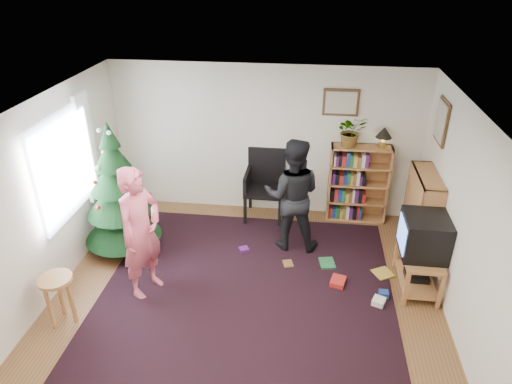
# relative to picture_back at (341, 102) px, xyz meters

# --- Properties ---
(floor) EXTENTS (5.00, 5.00, 0.00)m
(floor) POSITION_rel_picture_back_xyz_m (-1.15, -2.48, -1.95)
(floor) COLOR brown
(floor) RESTS_ON ground
(ceiling) EXTENTS (5.00, 5.00, 0.00)m
(ceiling) POSITION_rel_picture_back_xyz_m (-1.15, -2.48, 0.55)
(ceiling) COLOR white
(ceiling) RESTS_ON wall_back
(wall_back) EXTENTS (5.00, 0.02, 2.50)m
(wall_back) POSITION_rel_picture_back_xyz_m (-1.15, 0.02, -0.70)
(wall_back) COLOR silver
(wall_back) RESTS_ON floor
(wall_left) EXTENTS (0.02, 5.00, 2.50)m
(wall_left) POSITION_rel_picture_back_xyz_m (-3.65, -2.48, -0.70)
(wall_left) COLOR silver
(wall_left) RESTS_ON floor
(wall_right) EXTENTS (0.02, 5.00, 2.50)m
(wall_right) POSITION_rel_picture_back_xyz_m (1.35, -2.48, -0.70)
(wall_right) COLOR silver
(wall_right) RESTS_ON floor
(rug) EXTENTS (3.80, 3.60, 0.02)m
(rug) POSITION_rel_picture_back_xyz_m (-1.15, -2.17, -1.94)
(rug) COLOR black
(rug) RESTS_ON floor
(window_pane) EXTENTS (0.04, 1.20, 1.40)m
(window_pane) POSITION_rel_picture_back_xyz_m (-3.62, -1.88, -0.45)
(window_pane) COLOR silver
(window_pane) RESTS_ON wall_left
(curtain) EXTENTS (0.06, 0.35, 1.60)m
(curtain) POSITION_rel_picture_back_xyz_m (-3.58, -1.18, -0.45)
(curtain) COLOR white
(curtain) RESTS_ON wall_left
(picture_back) EXTENTS (0.55, 0.03, 0.42)m
(picture_back) POSITION_rel_picture_back_xyz_m (0.00, 0.00, 0.00)
(picture_back) COLOR #4C3319
(picture_back) RESTS_ON wall_back
(picture_right) EXTENTS (0.03, 0.50, 0.60)m
(picture_right) POSITION_rel_picture_back_xyz_m (1.33, -0.73, 0.00)
(picture_right) COLOR #4C3319
(picture_right) RESTS_ON wall_right
(christmas_tree) EXTENTS (1.11, 1.11, 2.01)m
(christmas_tree) POSITION_rel_picture_back_xyz_m (-3.12, -1.44, -1.11)
(christmas_tree) COLOR #3F2816
(christmas_tree) RESTS_ON rug
(bookshelf_back) EXTENTS (0.95, 0.30, 1.30)m
(bookshelf_back) POSITION_rel_picture_back_xyz_m (0.38, -0.14, -1.29)
(bookshelf_back) COLOR #A6683B
(bookshelf_back) RESTS_ON floor
(bookshelf_right) EXTENTS (0.30, 0.95, 1.30)m
(bookshelf_right) POSITION_rel_picture_back_xyz_m (1.19, -1.06, -1.29)
(bookshelf_right) COLOR #A6683B
(bookshelf_right) RESTS_ON floor
(tv_stand) EXTENTS (0.48, 0.86, 0.55)m
(tv_stand) POSITION_rel_picture_back_xyz_m (1.07, -1.83, -1.63)
(tv_stand) COLOR #A6683B
(tv_stand) RESTS_ON floor
(crt_tv) EXTENTS (0.56, 0.60, 0.53)m
(crt_tv) POSITION_rel_picture_back_xyz_m (1.07, -1.83, -1.14)
(crt_tv) COLOR black
(crt_tv) RESTS_ON tv_stand
(armchair) EXTENTS (0.63, 0.63, 1.14)m
(armchair) POSITION_rel_picture_back_xyz_m (-1.13, -0.15, -1.33)
(armchair) COLOR black
(armchair) RESTS_ON rug
(stool) EXTENTS (0.39, 0.39, 0.65)m
(stool) POSITION_rel_picture_back_xyz_m (-3.28, -3.02, -1.44)
(stool) COLOR #A6683B
(stool) RESTS_ON floor
(person_standing) EXTENTS (0.65, 0.77, 1.78)m
(person_standing) POSITION_rel_picture_back_xyz_m (-2.46, -2.33, -1.06)
(person_standing) COLOR #D35467
(person_standing) RESTS_ON rug
(person_by_chair) EXTENTS (0.85, 0.67, 1.73)m
(person_by_chair) POSITION_rel_picture_back_xyz_m (-0.64, -1.06, -1.08)
(person_by_chair) COLOR black
(person_by_chair) RESTS_ON rug
(potted_plant) EXTENTS (0.54, 0.50, 0.49)m
(potted_plant) POSITION_rel_picture_back_xyz_m (0.18, -0.14, -0.40)
(potted_plant) COLOR gray
(potted_plant) RESTS_ON bookshelf_back
(table_lamp) EXTENTS (0.25, 0.25, 0.33)m
(table_lamp) POSITION_rel_picture_back_xyz_m (0.68, -0.14, -0.43)
(table_lamp) COLOR #A57F33
(table_lamp) RESTS_ON bookshelf_back
(floor_clutter) EXTENTS (2.20, 1.12, 0.08)m
(floor_clutter) POSITION_rel_picture_back_xyz_m (-0.02, -1.77, -1.91)
(floor_clutter) COLOR #A51E19
(floor_clutter) RESTS_ON rug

